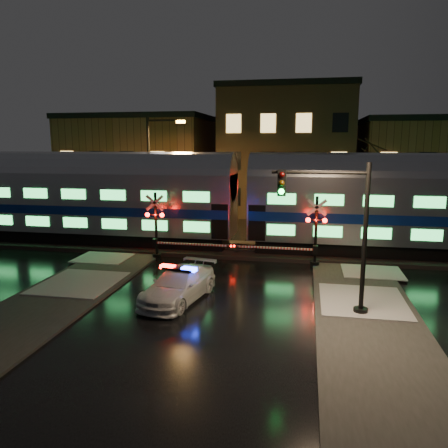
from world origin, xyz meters
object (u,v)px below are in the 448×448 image
at_px(crossing_signal_left, 162,232).
at_px(streetlight, 153,168).
at_px(police_car, 179,285).
at_px(traffic_light, 340,236).
at_px(crossing_signal_right, 309,238).

height_order(crossing_signal_left, streetlight, streetlight).
relative_size(police_car, traffic_light, 0.83).
bearing_deg(streetlight, police_car, -66.25).
distance_m(crossing_signal_right, streetlight, 13.48).
distance_m(crossing_signal_left, traffic_light, 11.69).
height_order(crossing_signal_left, traffic_light, traffic_light).
distance_m(crossing_signal_right, crossing_signal_left, 8.38).
bearing_deg(police_car, traffic_light, 8.33).
relative_size(crossing_signal_right, streetlight, 0.65).
relative_size(police_car, streetlight, 0.59).
relative_size(crossing_signal_left, streetlight, 0.65).
xyz_separation_m(crossing_signal_left, traffic_light, (9.48, -6.67, 1.57)).
height_order(crossing_signal_right, traffic_light, traffic_light).
xyz_separation_m(police_car, traffic_light, (6.58, -0.32, 2.49)).
height_order(crossing_signal_right, streetlight, streetlight).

